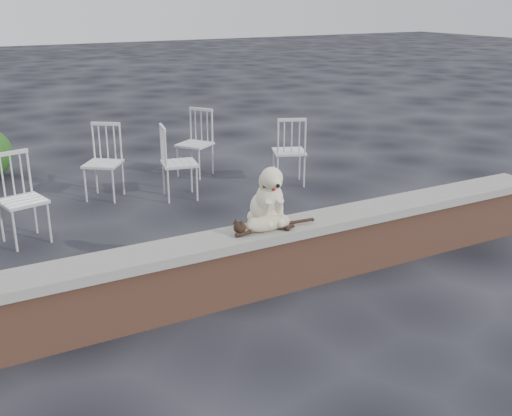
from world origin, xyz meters
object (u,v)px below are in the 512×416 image
chair_d (195,143)px  chair_b (103,162)px  cat (267,222)px  chair_a (22,199)px  chair_c (289,150)px  dog (267,194)px  chair_e (179,162)px

chair_d → chair_b: size_ratio=1.00×
cat → chair_a: 2.75m
chair_c → chair_b: bearing=8.7°
chair_c → chair_d: same height
dog → chair_d: bearing=85.7°
chair_a → chair_b: bearing=30.0°
cat → chair_d: chair_d is taller
chair_e → chair_d: size_ratio=1.00×
dog → chair_e: dog is taller
chair_c → chair_b: same height
chair_e → chair_a: bearing=119.1°
chair_a → chair_e: (1.97, 0.60, 0.00)m
chair_d → chair_b: same height
chair_d → chair_b: 1.48m
chair_a → chair_d: 2.94m
cat → chair_e: bearing=92.2°
chair_a → chair_e: size_ratio=1.00×
chair_b → chair_c: bearing=22.4°
chair_b → chair_e: bearing=8.3°
chair_b → chair_a: bearing=-100.7°
cat → chair_a: (-1.62, 2.21, -0.19)m
cat → chair_e: 2.84m
chair_c → chair_a: size_ratio=1.00×
chair_c → chair_e: same height
dog → chair_e: 2.70m
chair_e → chair_b: (-0.84, 0.45, 0.00)m
cat → chair_b: size_ratio=0.94×
chair_a → chair_b: same height
chair_c → chair_b: 2.45m
dog → chair_c: size_ratio=0.58×
dog → chair_c: (1.80, 2.53, -0.38)m
chair_e → chair_b: 0.95m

